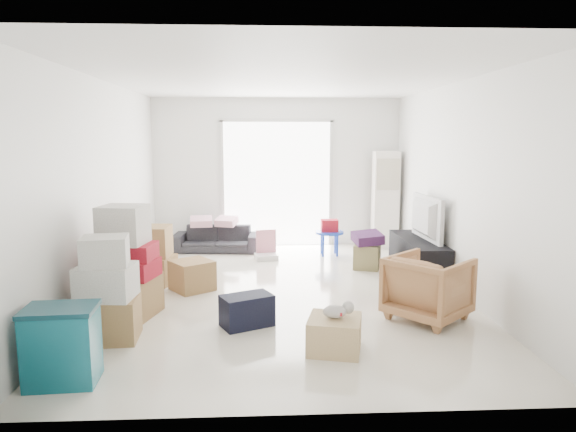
{
  "coord_description": "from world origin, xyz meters",
  "views": [
    {
      "loc": [
        -0.27,
        -6.44,
        1.99
      ],
      "look_at": [
        0.07,
        0.2,
        0.97
      ],
      "focal_mm": 32.0,
      "sensor_mm": 36.0,
      "label": 1
    }
  ],
  "objects_px": {
    "armchair": "(428,284)",
    "wood_crate": "(334,334)",
    "tv_console": "(418,257)",
    "ac_tower": "(385,200)",
    "storage_bins": "(62,345)",
    "television": "(419,234)",
    "sofa": "(217,235)",
    "kids_table": "(329,230)",
    "ottoman": "(367,257)"
  },
  "relations": [
    {
      "from": "armchair",
      "to": "wood_crate",
      "type": "relative_size",
      "value": 1.64
    },
    {
      "from": "tv_console",
      "to": "wood_crate",
      "type": "distance_m",
      "value": 3.09
    },
    {
      "from": "ac_tower",
      "to": "armchair",
      "type": "bearing_deg",
      "value": -96.2
    },
    {
      "from": "ac_tower",
      "to": "storage_bins",
      "type": "distance_m",
      "value": 6.38
    },
    {
      "from": "television",
      "to": "sofa",
      "type": "xyz_separation_m",
      "value": [
        -3.08,
        1.74,
        -0.31
      ]
    },
    {
      "from": "sofa",
      "to": "wood_crate",
      "type": "xyz_separation_m",
      "value": [
        1.48,
        -4.38,
        -0.13
      ]
    },
    {
      "from": "ac_tower",
      "to": "kids_table",
      "type": "xyz_separation_m",
      "value": [
        -1.09,
        -0.57,
        -0.44
      ]
    },
    {
      "from": "tv_console",
      "to": "storage_bins",
      "type": "height_order",
      "value": "storage_bins"
    },
    {
      "from": "sofa",
      "to": "armchair",
      "type": "xyz_separation_m",
      "value": [
        2.62,
        -3.58,
        0.1
      ]
    },
    {
      "from": "tv_console",
      "to": "storage_bins",
      "type": "bearing_deg",
      "value": -140.84
    },
    {
      "from": "storage_bins",
      "to": "kids_table",
      "type": "relative_size",
      "value": 1.05
    },
    {
      "from": "armchair",
      "to": "kids_table",
      "type": "relative_size",
      "value": 1.28
    },
    {
      "from": "armchair",
      "to": "storage_bins",
      "type": "xyz_separation_m",
      "value": [
        -3.45,
        -1.34,
        -0.07
      ]
    },
    {
      "from": "ottoman",
      "to": "kids_table",
      "type": "bearing_deg",
      "value": 116.26
    },
    {
      "from": "tv_console",
      "to": "television",
      "type": "xyz_separation_m",
      "value": [
        0.0,
        0.0,
        0.34
      ]
    },
    {
      "from": "ottoman",
      "to": "kids_table",
      "type": "distance_m",
      "value": 1.07
    },
    {
      "from": "television",
      "to": "wood_crate",
      "type": "bearing_deg",
      "value": 145.99
    },
    {
      "from": "armchair",
      "to": "wood_crate",
      "type": "height_order",
      "value": "armchair"
    },
    {
      "from": "storage_bins",
      "to": "kids_table",
      "type": "bearing_deg",
      "value": 58.41
    },
    {
      "from": "television",
      "to": "kids_table",
      "type": "relative_size",
      "value": 1.79
    },
    {
      "from": "tv_console",
      "to": "storage_bins",
      "type": "relative_size",
      "value": 2.45
    },
    {
      "from": "television",
      "to": "armchair",
      "type": "xyz_separation_m",
      "value": [
        -0.45,
        -1.84,
        -0.21
      ]
    },
    {
      "from": "armchair",
      "to": "ottoman",
      "type": "relative_size",
      "value": 2.1
    },
    {
      "from": "tv_console",
      "to": "kids_table",
      "type": "bearing_deg",
      "value": 130.74
    },
    {
      "from": "sofa",
      "to": "armchair",
      "type": "relative_size",
      "value": 1.92
    },
    {
      "from": "ac_tower",
      "to": "storage_bins",
      "type": "height_order",
      "value": "ac_tower"
    },
    {
      "from": "armchair",
      "to": "kids_table",
      "type": "height_order",
      "value": "armchair"
    },
    {
      "from": "television",
      "to": "ottoman",
      "type": "distance_m",
      "value": 0.88
    },
    {
      "from": "tv_console",
      "to": "armchair",
      "type": "bearing_deg",
      "value": -103.87
    },
    {
      "from": "kids_table",
      "to": "wood_crate",
      "type": "xyz_separation_m",
      "value": [
        -0.47,
        -3.96,
        -0.28
      ]
    },
    {
      "from": "ac_tower",
      "to": "tv_console",
      "type": "bearing_deg",
      "value": -88.48
    },
    {
      "from": "kids_table",
      "to": "sofa",
      "type": "bearing_deg",
      "value": 167.85
    },
    {
      "from": "sofa",
      "to": "storage_bins",
      "type": "relative_size",
      "value": 2.33
    },
    {
      "from": "tv_console",
      "to": "kids_table",
      "type": "distance_m",
      "value": 1.75
    },
    {
      "from": "television",
      "to": "kids_table",
      "type": "xyz_separation_m",
      "value": [
        -1.14,
        1.32,
        -0.16
      ]
    },
    {
      "from": "kids_table",
      "to": "ottoman",
      "type": "bearing_deg",
      "value": -63.74
    },
    {
      "from": "wood_crate",
      "to": "kids_table",
      "type": "bearing_deg",
      "value": 83.28
    },
    {
      "from": "storage_bins",
      "to": "armchair",
      "type": "bearing_deg",
      "value": 21.19
    },
    {
      "from": "tv_console",
      "to": "ottoman",
      "type": "bearing_deg",
      "value": 150.34
    },
    {
      "from": "television",
      "to": "sofa",
      "type": "bearing_deg",
      "value": 57.79
    },
    {
      "from": "television",
      "to": "ottoman",
      "type": "bearing_deg",
      "value": 57.56
    },
    {
      "from": "ac_tower",
      "to": "wood_crate",
      "type": "bearing_deg",
      "value": -108.91
    },
    {
      "from": "sofa",
      "to": "ottoman",
      "type": "xyz_separation_m",
      "value": [
        2.4,
        -1.35,
        -0.11
      ]
    },
    {
      "from": "sofa",
      "to": "kids_table",
      "type": "distance_m",
      "value": 1.99
    },
    {
      "from": "armchair",
      "to": "ottoman",
      "type": "bearing_deg",
      "value": -36.46
    },
    {
      "from": "storage_bins",
      "to": "kids_table",
      "type": "distance_m",
      "value": 5.28
    },
    {
      "from": "sofa",
      "to": "wood_crate",
      "type": "bearing_deg",
      "value": -66.81
    },
    {
      "from": "ac_tower",
      "to": "tv_console",
      "type": "distance_m",
      "value": 1.98
    },
    {
      "from": "tv_console",
      "to": "wood_crate",
      "type": "xyz_separation_m",
      "value": [
        -1.6,
        -2.64,
        -0.1
      ]
    },
    {
      "from": "ac_tower",
      "to": "storage_bins",
      "type": "bearing_deg",
      "value": -127.25
    }
  ]
}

